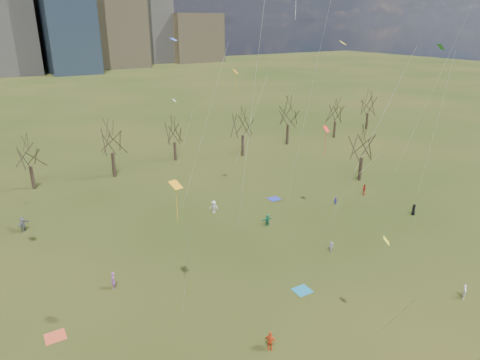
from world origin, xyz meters
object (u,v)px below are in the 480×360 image
blanket_crimson (55,337)px  person_4 (270,341)px  blanket_teal (302,290)px  person_1 (465,292)px  blanket_navy (274,199)px

blanket_crimson → person_4: (14.03, -10.24, 0.83)m
blanket_crimson → person_4: bearing=-36.1°
blanket_teal → person_4: bearing=-145.8°
person_4 → person_1: bearing=-141.4°
blanket_teal → blanket_crimson: (-21.11, 5.43, 0.00)m
blanket_navy → person_1: person_1 is taller
blanket_navy → person_4: person_4 is taller
blanket_teal → person_1: bearing=-35.9°
blanket_teal → blanket_crimson: 21.80m
blanket_teal → person_4: (-7.08, -4.81, 0.83)m
blanket_teal → blanket_navy: (10.66, 19.49, 0.00)m
person_4 → blanket_crimson: bearing=13.9°
blanket_teal → blanket_navy: same height
person_1 → person_4: (-19.01, 3.83, 0.13)m
blanket_teal → person_4: person_4 is taller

